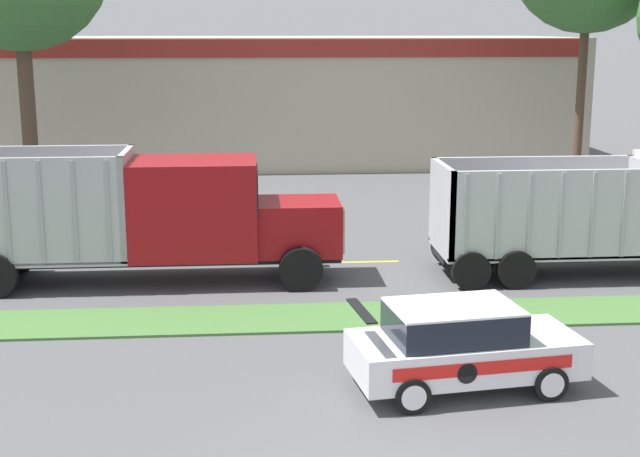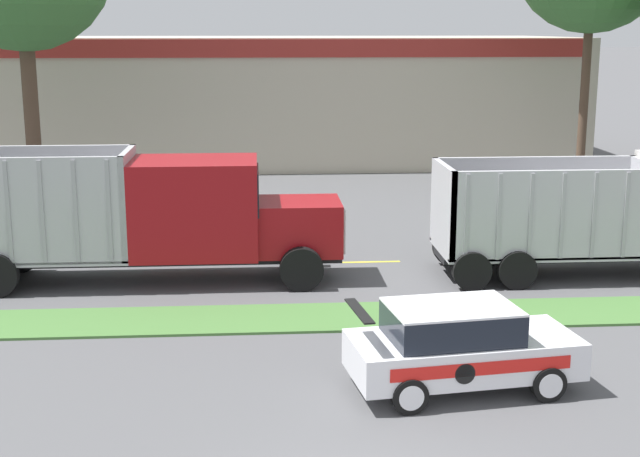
# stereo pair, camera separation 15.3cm
# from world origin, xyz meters

# --- Properties ---
(grass_verge) EXTENTS (120.00, 2.04, 0.06)m
(grass_verge) POSITION_xyz_m (0.00, 8.70, 0.03)
(grass_verge) COLOR #477538
(grass_verge) RESTS_ON ground_plane
(centre_line_4) EXTENTS (2.40, 0.14, 0.01)m
(centre_line_4) POSITION_xyz_m (-4.12, 13.72, 0.00)
(centre_line_4) COLOR yellow
(centre_line_4) RESTS_ON ground_plane
(centre_line_5) EXTENTS (2.40, 0.14, 0.01)m
(centre_line_5) POSITION_xyz_m (1.28, 13.72, 0.00)
(centre_line_5) COLOR yellow
(centre_line_5) RESTS_ON ground_plane
(centre_line_6) EXTENTS (2.40, 0.14, 0.01)m
(centre_line_6) POSITION_xyz_m (6.68, 13.72, 0.00)
(centre_line_6) COLOR yellow
(centre_line_6) RESTS_ON ground_plane
(dump_truck_lead) EXTENTS (12.04, 2.68, 3.51)m
(dump_truck_lead) POSITION_xyz_m (-4.42, 12.18, 1.70)
(dump_truck_lead) COLOR black
(dump_truck_lead) RESTS_ON ground_plane
(rally_car) EXTENTS (4.42, 2.38, 1.67)m
(rally_car) POSITION_xyz_m (2.09, 4.43, 0.84)
(rally_car) COLOR white
(rally_car) RESTS_ON ground_plane
(store_building_backdrop) EXTENTS (28.04, 12.10, 6.15)m
(store_building_backdrop) POSITION_xyz_m (0.18, 35.65, 3.08)
(store_building_backdrop) COLOR #BCB29E
(store_building_backdrop) RESTS_ON ground_plane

